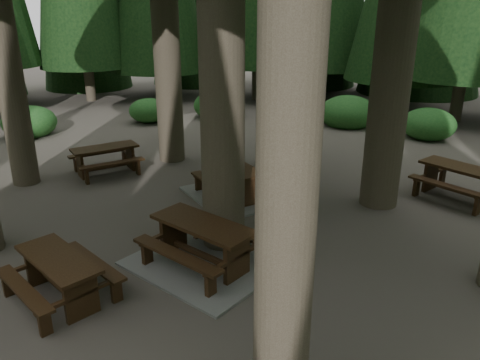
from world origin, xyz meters
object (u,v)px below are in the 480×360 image
Objects in this scene: picnic_table_b at (105,156)px; picnic_table_c at (235,186)px; picnic_table_d at (461,177)px; picnic_table_a at (204,250)px; picnic_table_f at (59,271)px.

picnic_table_c is (4.07, 0.94, -0.24)m from picnic_table_b.
picnic_table_b is at bearing -140.93° from picnic_table_d.
picnic_table_c is at bearing -130.57° from picnic_table_d.
picnic_table_a reaches higher than picnic_table_d.
picnic_table_a reaches higher than picnic_table_b.
picnic_table_a is 0.87× the size of picnic_table_c.
picnic_table_d is (4.50, 3.45, 0.27)m from picnic_table_c.
picnic_table_a is at bearing -90.11° from picnic_table_b.
picnic_table_d is at bearing 67.58° from picnic_table_a.
picnic_table_c is 1.35× the size of picnic_table_d.
picnic_table_d reaches higher than picnic_table_b.
picnic_table_a is at bearing -101.51° from picnic_table_d.
picnic_table_d is at bearing 58.32° from picnic_table_c.
picnic_table_a reaches higher than picnic_table_f.
picnic_table_f is (0.59, -5.25, 0.22)m from picnic_table_c.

